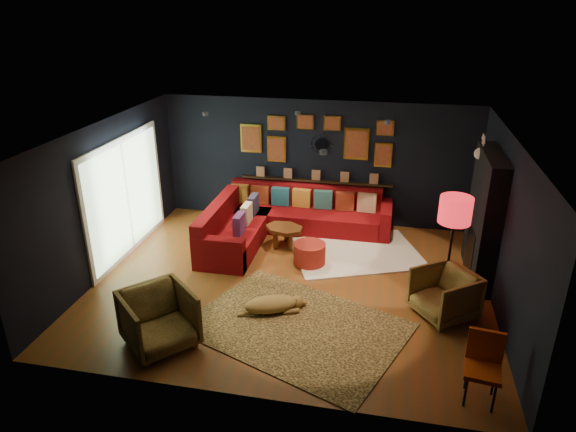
% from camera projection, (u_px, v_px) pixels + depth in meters
% --- Properties ---
extents(floor, '(6.50, 6.50, 0.00)m').
position_uv_depth(floor, '(291.00, 283.00, 8.73)').
color(floor, brown).
rests_on(floor, ground).
extents(room_walls, '(6.50, 6.50, 6.50)m').
position_uv_depth(room_walls, '(291.00, 195.00, 8.10)').
color(room_walls, black).
rests_on(room_walls, ground).
extents(sectional, '(3.41, 2.69, 0.86)m').
position_uv_depth(sectional, '(279.00, 221.00, 10.34)').
color(sectional, maroon).
rests_on(sectional, ground).
extents(ledge, '(3.20, 0.12, 0.04)m').
position_uv_depth(ledge, '(316.00, 181.00, 10.78)').
color(ledge, black).
rests_on(ledge, room_walls).
extents(gallery_wall, '(3.15, 0.04, 1.02)m').
position_uv_depth(gallery_wall, '(316.00, 139.00, 10.47)').
color(gallery_wall, gold).
rests_on(gallery_wall, room_walls).
extents(sunburst_mirror, '(0.47, 0.16, 0.47)m').
position_uv_depth(sunburst_mirror, '(322.00, 145.00, 10.49)').
color(sunburst_mirror, silver).
rests_on(sunburst_mirror, room_walls).
extents(fireplace, '(0.31, 1.60, 2.20)m').
position_uv_depth(fireplace, '(483.00, 222.00, 8.57)').
color(fireplace, black).
rests_on(fireplace, ground).
extents(deer_head, '(0.50, 0.28, 0.45)m').
position_uv_depth(deer_head, '(491.00, 154.00, 8.60)').
color(deer_head, white).
rests_on(deer_head, fireplace).
extents(sliding_door, '(0.06, 2.80, 2.20)m').
position_uv_depth(sliding_door, '(126.00, 197.00, 9.43)').
color(sliding_door, white).
rests_on(sliding_door, ground).
extents(ceiling_spots, '(3.30, 2.50, 0.06)m').
position_uv_depth(ceiling_spots, '(301.00, 124.00, 8.44)').
color(ceiling_spots, black).
rests_on(ceiling_spots, room_walls).
extents(shag_rug, '(2.77, 2.41, 0.03)m').
position_uv_depth(shag_rug, '(356.00, 253.00, 9.71)').
color(shag_rug, white).
rests_on(shag_rug, ground).
extents(leopard_rug, '(3.56, 3.09, 0.02)m').
position_uv_depth(leopard_rug, '(296.00, 327.00, 7.55)').
color(leopard_rug, tan).
rests_on(leopard_rug, ground).
extents(coffee_table, '(0.89, 0.75, 0.38)m').
position_uv_depth(coffee_table, '(284.00, 231.00, 9.87)').
color(coffee_table, '#553013').
rests_on(coffee_table, shag_rug).
extents(pouf, '(0.58, 0.58, 0.38)m').
position_uv_depth(pouf, '(310.00, 253.00, 9.25)').
color(pouf, maroon).
rests_on(pouf, shag_rug).
extents(armchair_left, '(1.21, 1.22, 0.91)m').
position_uv_depth(armchair_left, '(159.00, 317.00, 7.00)').
color(armchair_left, gold).
rests_on(armchair_left, ground).
extents(armchair_right, '(1.07, 1.08, 0.82)m').
position_uv_depth(armchair_right, '(445.00, 292.00, 7.68)').
color(armchair_right, gold).
rests_on(armchair_right, ground).
extents(gold_stool, '(0.32, 0.32, 0.40)m').
position_uv_depth(gold_stool, '(141.00, 309.00, 7.64)').
color(gold_stool, gold).
rests_on(gold_stool, ground).
extents(orange_chair, '(0.47, 0.47, 0.89)m').
position_uv_depth(orange_chair, '(484.00, 361.00, 6.05)').
color(orange_chair, black).
rests_on(orange_chair, ground).
extents(floor_lamp, '(0.49, 0.49, 1.77)m').
position_uv_depth(floor_lamp, '(455.00, 214.00, 7.63)').
color(floor_lamp, black).
rests_on(floor_lamp, ground).
extents(dog, '(1.24, 0.95, 0.35)m').
position_uv_depth(dog, '(271.00, 302.00, 7.84)').
color(dog, '#9F7A41').
rests_on(dog, leopard_rug).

